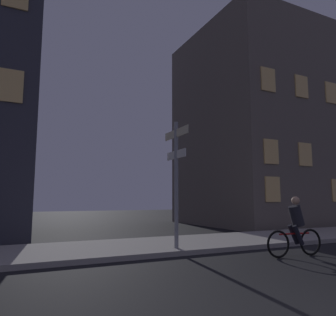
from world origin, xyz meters
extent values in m
cube|color=#9E9991|center=(0.00, 7.17, 0.07)|extent=(40.00, 3.32, 0.14)
cylinder|color=gray|center=(0.91, 6.03, 2.00)|extent=(0.12, 0.12, 3.72)
cube|color=beige|center=(0.91, 6.03, 3.51)|extent=(0.03, 1.46, 0.24)
cube|color=white|center=(0.91, 6.03, 2.86)|extent=(0.03, 1.15, 0.24)
torus|color=black|center=(2.96, 4.13, 0.36)|extent=(0.72, 0.12, 0.72)
torus|color=black|center=(4.05, 4.04, 0.36)|extent=(0.72, 0.12, 0.72)
cylinder|color=red|center=(3.50, 4.09, 0.61)|extent=(1.00, 0.13, 0.04)
cylinder|color=#26262D|center=(3.60, 4.08, 1.08)|extent=(0.48, 0.36, 0.61)
sphere|color=tan|center=(3.60, 4.08, 1.50)|extent=(0.22, 0.22, 0.22)
cylinder|color=black|center=(3.55, 3.99, 0.58)|extent=(0.35, 0.15, 0.55)
cylinder|color=black|center=(3.56, 4.17, 0.58)|extent=(0.35, 0.15, 0.55)
cube|color=#F2C672|center=(-3.74, 9.97, 5.56)|extent=(0.90, 0.06, 1.20)
cube|color=#6B6056|center=(12.33, 13.36, 6.03)|extent=(11.57, 8.33, 12.07)
cube|color=#F2C672|center=(7.71, 9.17, 2.00)|extent=(0.90, 0.06, 1.20)
cube|color=#F2C672|center=(7.71, 9.17, 3.81)|extent=(0.90, 0.06, 1.20)
cube|color=#F2C672|center=(10.02, 9.17, 3.81)|extent=(0.90, 0.06, 1.20)
cube|color=#F2C672|center=(7.71, 9.17, 7.44)|extent=(0.90, 0.06, 1.20)
cube|color=#F2C672|center=(10.02, 9.17, 7.44)|extent=(0.90, 0.06, 1.20)
cube|color=#F2C672|center=(12.33, 9.17, 7.44)|extent=(0.90, 0.06, 1.20)
camera|label=1|loc=(-3.44, -2.36, 1.54)|focal=34.17mm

